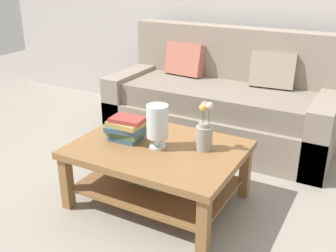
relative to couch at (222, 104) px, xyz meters
The scene contains 6 objects.
ground_plane 1.07m from the couch, 92.82° to the right, with size 10.00×10.00×0.00m, color gray.
couch is the anchor object (origin of this frame).
coffee_table 1.28m from the couch, 88.97° to the right, with size 1.16×0.86×0.45m.
book_stack_main 1.32m from the couch, 100.06° to the right, with size 0.29×0.23×0.17m.
glass_hurricane_vase 1.32m from the couch, 88.51° to the right, with size 0.15×0.15×0.31m.
flower_pitcher 1.23m from the couch, 74.39° to the right, with size 0.12×0.12×0.35m.
Camera 1 is at (1.36, -2.47, 1.65)m, focal length 42.97 mm.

